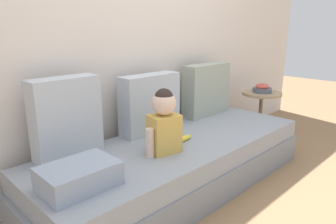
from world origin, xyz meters
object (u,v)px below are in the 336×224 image
(throw_pillow_left, at_px, (66,118))
(fruit_bowl, at_px, (262,89))
(throw_pillow_right, at_px, (206,90))
(banana, at_px, (184,138))
(folded_blanket, at_px, (79,176))
(throw_pillow_center, at_px, (150,103))
(side_table, at_px, (261,102))
(toddler, at_px, (164,121))
(couch, at_px, (178,164))

(throw_pillow_left, distance_m, fruit_bowl, 2.24)
(throw_pillow_right, height_order, banana, throw_pillow_right)
(folded_blanket, xyz_separation_m, fruit_bowl, (2.40, 0.25, 0.11))
(throw_pillow_center, xyz_separation_m, side_table, (1.50, -0.18, -0.22))
(throw_pillow_left, bearing_deg, fruit_bowl, -4.54)
(throw_pillow_center, bearing_deg, toddler, -119.94)
(throw_pillow_right, relative_size, toddler, 1.20)
(folded_blanket, xyz_separation_m, side_table, (2.40, 0.25, -0.05))
(throw_pillow_center, height_order, folded_blanket, throw_pillow_center)
(throw_pillow_right, relative_size, folded_blanket, 1.34)
(throw_pillow_right, relative_size, banana, 3.16)
(couch, xyz_separation_m, fruit_bowl, (1.50, 0.14, 0.37))
(fruit_bowl, bearing_deg, throw_pillow_left, 175.46)
(throw_pillow_center, xyz_separation_m, toddler, (-0.23, -0.40, -0.01))
(side_table, xyz_separation_m, fruit_bowl, (0.00, 0.00, 0.16))
(throw_pillow_left, bearing_deg, folded_blanket, -111.44)
(throw_pillow_left, bearing_deg, banana, -24.98)
(throw_pillow_left, xyz_separation_m, throw_pillow_center, (0.73, 0.00, -0.03))
(throw_pillow_left, bearing_deg, couch, -23.75)
(throw_pillow_right, height_order, folded_blanket, throw_pillow_right)
(throw_pillow_right, distance_m, toddler, 1.04)
(side_table, distance_m, fruit_bowl, 0.16)
(toddler, bearing_deg, banana, 9.59)
(banana, bearing_deg, throw_pillow_left, 155.02)
(banana, relative_size, side_table, 0.33)
(throw_pillow_right, bearing_deg, toddler, -157.48)
(banana, bearing_deg, fruit_bowl, 6.84)
(couch, height_order, throw_pillow_right, throw_pillow_right)
(side_table, bearing_deg, folded_blanket, -174.07)
(banana, bearing_deg, side_table, 6.84)
(throw_pillow_left, distance_m, banana, 0.87)
(toddler, relative_size, fruit_bowl, 2.16)
(throw_pillow_center, relative_size, fruit_bowl, 2.57)
(couch, bearing_deg, fruit_bowl, 5.47)
(couch, height_order, toddler, toddler)
(throw_pillow_left, xyz_separation_m, fruit_bowl, (2.23, -0.18, -0.09))
(banana, distance_m, fruit_bowl, 1.49)
(toddler, xyz_separation_m, side_table, (1.73, 0.22, -0.21))
(throw_pillow_center, distance_m, toddler, 0.46)
(banana, relative_size, fruit_bowl, 0.82)
(couch, height_order, throw_pillow_left, throw_pillow_left)
(toddler, relative_size, banana, 2.64)
(throw_pillow_center, height_order, side_table, throw_pillow_center)
(throw_pillow_right, bearing_deg, couch, -156.25)
(toddler, height_order, folded_blanket, toddler)
(throw_pillow_center, distance_m, folded_blanket, 1.01)
(toddler, height_order, fruit_bowl, toddler)
(throw_pillow_center, height_order, banana, throw_pillow_center)
(throw_pillow_right, height_order, toddler, throw_pillow_right)
(folded_blanket, distance_m, side_table, 2.41)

